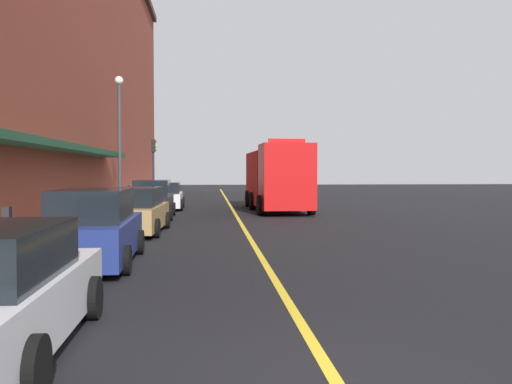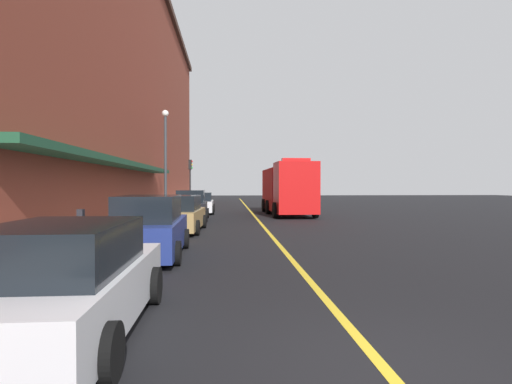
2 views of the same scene
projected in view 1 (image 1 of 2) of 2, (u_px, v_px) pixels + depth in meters
The scene contains 13 objects.
ground_plane at pixel (233, 210), 30.43m from camera, with size 112.00×112.00×0.00m, color black.
sidewalk_left at pixel (120, 210), 29.90m from camera, with size 2.40×70.00×0.15m, color #ADA8A0.
lane_center_stripe at pixel (233, 210), 30.43m from camera, with size 0.16×70.00×0.01m, color gold.
brick_building_left at pixel (6, 28), 28.06m from camera, with size 9.86×64.00×19.16m.
parked_car_1 at pixel (94, 230), 12.72m from camera, with size 2.09×4.73×1.77m.
parked_car_2 at pixel (136, 212), 19.18m from camera, with size 2.14×4.83×1.62m.
parked_car_3 at pixel (153, 200), 25.28m from camera, with size 2.02×4.73×1.78m.
parked_car_4 at pixel (165, 196), 31.12m from camera, with size 2.19×4.50×1.55m.
fire_truck at pixel (277, 178), 30.15m from camera, with size 3.06×9.15×3.78m.
parking_meter_0 at pixel (129, 194), 27.36m from camera, with size 0.14×0.18×1.33m.
parking_meter_1 at pixel (7, 228), 10.90m from camera, with size 0.14×0.18×1.33m.
street_lamp_left at pixel (119, 128), 28.20m from camera, with size 0.44×0.44×6.94m.
traffic_light_near at pixel (154, 158), 38.96m from camera, with size 0.38×0.36×4.30m.
Camera 1 is at (-1.31, -5.37, 2.20)m, focal length 38.23 mm.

